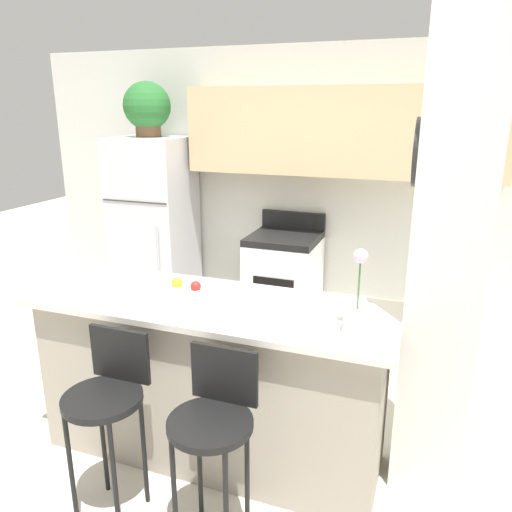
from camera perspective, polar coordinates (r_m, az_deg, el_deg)
The scene contains 12 objects.
ground_plane at distance 3.29m, azimuth -4.85°, elevation -21.24°, with size 14.00×14.00×0.00m, color beige.
wall_back at distance 4.59m, azimuth 7.39°, elevation 10.19°, with size 5.60×0.38×2.55m.
pillar_right at distance 2.66m, azimuth 20.95°, elevation -0.59°, with size 0.38×0.33×2.55m.
counter_bar at distance 3.01m, azimuth -5.09°, elevation -13.79°, with size 2.08×0.72×0.98m.
refrigerator at distance 5.03m, azimuth -11.54°, elevation 3.20°, with size 0.71×0.65×1.75m.
stove_range at distance 4.63m, azimuth 3.18°, elevation -2.99°, with size 0.61×0.62×1.07m.
bar_stool_left at distance 2.64m, azimuth -16.57°, elevation -15.28°, with size 0.39×0.39×0.97m.
bar_stool_right at distance 2.39m, azimuth -4.82°, elevation -18.41°, with size 0.39×0.39×0.97m.
potted_plant_on_fridge at distance 4.90m, azimuth -12.34°, elevation 16.24°, with size 0.44×0.44×0.50m.
orchid_vase at distance 2.45m, azimuth 11.52°, elevation -5.74°, with size 0.11×0.11×0.41m.
fruit_bowl at distance 2.88m, azimuth -7.95°, elevation -3.98°, with size 0.28×0.28×0.10m.
trash_bin at distance 4.79m, azimuth -6.49°, elevation -5.85°, with size 0.28×0.28×0.38m.
Camera 1 is at (1.13, -2.34, 2.03)m, focal length 35.00 mm.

